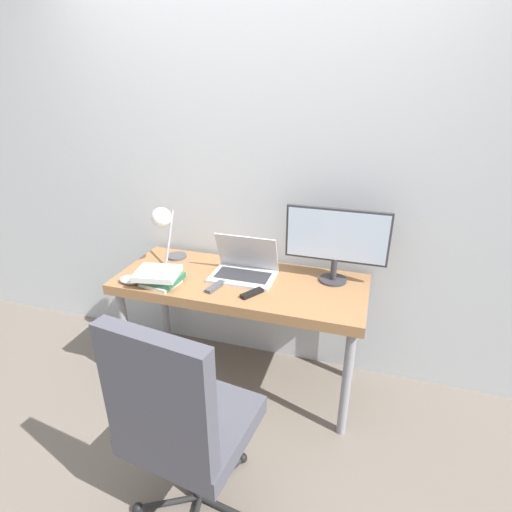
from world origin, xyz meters
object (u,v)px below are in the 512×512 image
office_chair (180,419)px  book_stack (159,277)px  monitor (336,239)px  game_controller (130,280)px  laptop (244,268)px  desk_lamp (164,223)px

office_chair → book_stack: 0.91m
monitor → book_stack: size_ratio=2.14×
office_chair → game_controller: 0.99m
game_controller → office_chair: bearing=-46.7°
monitor → game_controller: bearing=-161.5°
office_chair → book_stack: (-0.50, 0.74, 0.19)m
laptop → book_stack: laptop is taller
laptop → office_chair: size_ratio=0.35×
office_chair → book_stack: office_chair is taller
desk_lamp → office_chair: (0.58, -0.98, -0.43)m
monitor → game_controller: (-1.12, -0.37, -0.24)m
desk_lamp → game_controller: bearing=-107.7°
laptop → desk_lamp: (-0.51, 0.00, 0.23)m
book_stack → laptop: bearing=29.0°
desk_lamp → laptop: bearing=-0.3°
desk_lamp → office_chair: bearing=-59.6°
book_stack → office_chair: bearing=-56.3°
monitor → desk_lamp: size_ratio=1.50×
desk_lamp → book_stack: desk_lamp is taller
monitor → office_chair: bearing=-112.7°
monitor → game_controller: 1.20m
desk_lamp → game_controller: size_ratio=2.88×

